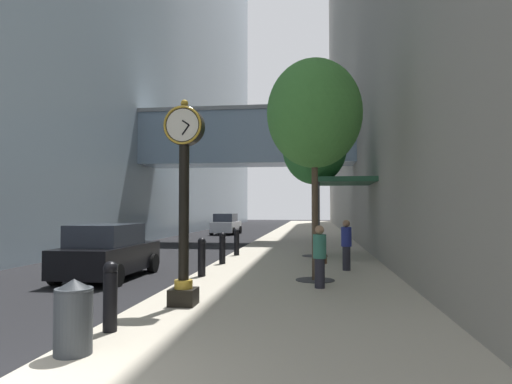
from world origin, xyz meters
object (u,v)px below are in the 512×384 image
street_tree_mid_near (314,148)px  bollard_third (202,256)px  bollard_fifth (237,241)px  trash_bin (74,316)px  car_white_mid (226,224)px  pedestrian_by_clock (346,244)px  pedestrian_walking (320,255)px  bollard_nearest (110,295)px  street_clock (184,192)px  bollard_fourth (222,247)px  car_black_near (108,252)px  street_tree_near (314,114)px

street_tree_mid_near → bollard_third: bearing=-118.4°
bollard_fifth → trash_bin: size_ratio=1.10×
bollard_third → car_white_mid: (-3.98, 24.20, 0.09)m
trash_bin → pedestrian_by_clock: size_ratio=0.63×
pedestrian_by_clock → bollard_third: bearing=-156.9°
bollard_third → trash_bin: (0.02, -7.40, -0.07)m
pedestrian_walking → bollard_nearest: bearing=-127.2°
bollard_third → pedestrian_by_clock: pedestrian_by_clock is taller
trash_bin → car_white_mid: (-4.00, 31.60, 0.16)m
street_tree_mid_near → pedestrian_by_clock: size_ratio=3.75×
street_clock → car_white_mid: 28.68m
trash_bin → car_white_mid: car_white_mid is taller
bollard_fourth → car_black_near: (-2.99, -3.06, 0.07)m
street_tree_near → trash_bin: 8.86m
bollard_fourth → street_tree_mid_near: 6.12m
bollard_fourth → trash_bin: size_ratio=1.10×
bollard_fourth → bollard_fifth: bearing=90.0°
car_black_near → bollard_fourth: bearing=45.7°
trash_bin → car_white_mid: 31.85m
car_black_near → car_white_mid: (-0.99, 24.15, 0.02)m
street_clock → car_black_near: bearing=131.3°
bollard_fifth → trash_bin: bollard_fifth is taller
street_tree_mid_near → bollard_fourth: bearing=-137.1°
car_white_mid → pedestrian_walking: bearing=-73.8°
bollard_fourth → pedestrian_walking: pedestrian_walking is taller
pedestrian_walking → car_black_near: (-6.49, 1.63, -0.16)m
street_clock → street_tree_near: 5.17m
pedestrian_walking → car_white_mid: 26.85m
bollard_third → car_black_near: size_ratio=0.28×
bollard_fourth → car_white_mid: size_ratio=0.27×
bollard_fourth → car_white_mid: 21.47m
street_tree_near → car_white_mid: size_ratio=1.48×
pedestrian_by_clock → car_white_mid: bearing=110.6°
bollard_nearest → car_black_near: (-2.99, 6.25, 0.07)m
bollard_fourth → street_tree_mid_near: street_tree_mid_near is taller
street_clock → trash_bin: size_ratio=4.16×
trash_bin → pedestrian_walking: (3.48, 5.81, 0.30)m
street_clock → street_tree_mid_near: street_tree_mid_near is taller
bollard_fifth → trash_bin: bearing=-89.9°
pedestrian_walking → car_black_near: size_ratio=0.38×
bollard_nearest → street_tree_near: street_tree_near is taller
street_clock → bollard_fourth: 7.40m
street_tree_near → street_tree_mid_near: street_tree_near is taller
bollard_fifth → car_white_mid: (-3.98, 17.99, 0.09)m
street_clock → street_tree_mid_near: 10.90m
car_black_near → bollard_fifth: bearing=64.1°
bollard_nearest → street_tree_near: (3.38, 5.84, 4.13)m
trash_bin → street_tree_mid_near: bearing=76.2°
bollard_nearest → trash_bin: size_ratio=1.10×
bollard_nearest → pedestrian_walking: pedestrian_walking is taller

